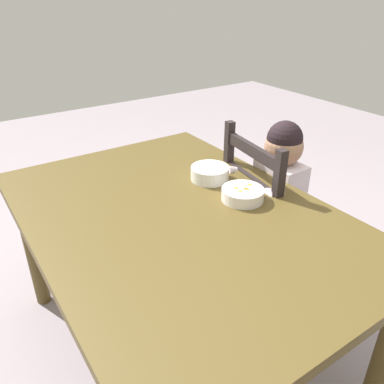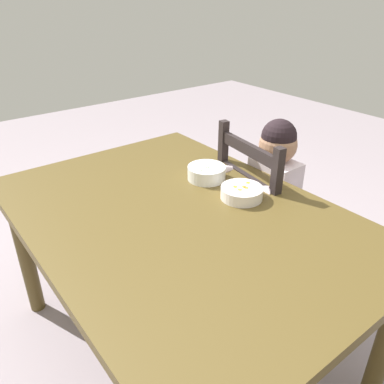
% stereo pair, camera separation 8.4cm
% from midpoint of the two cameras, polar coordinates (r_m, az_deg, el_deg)
% --- Properties ---
extents(ground_plane, '(8.00, 8.00, 0.00)m').
position_cam_midpoint_polar(ground_plane, '(1.90, -0.29, -21.75)').
color(ground_plane, gray).
extents(dining_table, '(1.45, 1.02, 0.72)m').
position_cam_midpoint_polar(dining_table, '(1.48, -0.35, -5.82)').
color(dining_table, '#50401D').
rests_on(dining_table, ground).
extents(dining_chair, '(0.47, 0.47, 0.91)m').
position_cam_midpoint_polar(dining_chair, '(1.93, 12.69, -4.41)').
color(dining_chair, black).
rests_on(dining_chair, ground).
extents(child_figure, '(0.32, 0.31, 0.95)m').
position_cam_midpoint_polar(child_figure, '(1.83, 13.30, 0.25)').
color(child_figure, silver).
rests_on(child_figure, ground).
extents(bowl_of_peas, '(0.16, 0.16, 0.06)m').
position_cam_midpoint_polar(bowl_of_peas, '(1.67, 4.07, 2.81)').
color(bowl_of_peas, white).
rests_on(bowl_of_peas, dining_table).
extents(bowl_of_carrots, '(0.17, 0.17, 0.05)m').
position_cam_midpoint_polar(bowl_of_carrots, '(1.52, 9.01, -0.29)').
color(bowl_of_carrots, white).
rests_on(bowl_of_carrots, dining_table).
extents(spoon, '(0.14, 0.06, 0.01)m').
position_cam_midpoint_polar(spoon, '(1.59, 7.70, 0.28)').
color(spoon, silver).
rests_on(spoon, dining_table).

